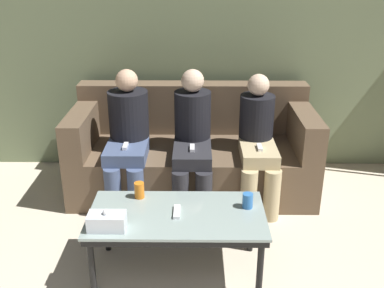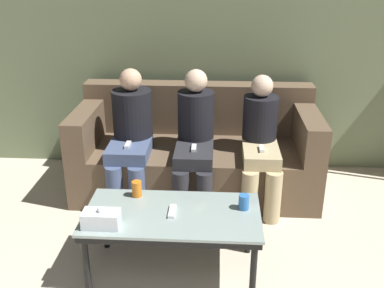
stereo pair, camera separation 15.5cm
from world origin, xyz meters
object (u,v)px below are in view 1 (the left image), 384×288
object	(u,v)px
tissue_box	(107,221)
cup_near_right	(139,190)
couch	(193,153)
cup_near_left	(248,201)
seated_person_mid_left	(192,136)
seated_person_mid_right	(258,139)
game_remote	(177,212)
seated_person_left_end	(128,134)
coffee_table	(177,219)

from	to	relation	value
tissue_box	cup_near_right	bearing A→B (deg)	68.64
couch	cup_near_left	xyz separation A→B (m)	(0.36, -1.13, 0.17)
couch	cup_near_right	distance (m)	1.08
seated_person_mid_left	cup_near_right	bearing A→B (deg)	-114.16
tissue_box	seated_person_mid_right	size ratio (longest dim) A/B	0.21
game_remote	seated_person_left_end	bearing A→B (deg)	113.95
couch	cup_near_right	xyz separation A→B (m)	(-0.35, -1.01, 0.17)
cup_near_right	tissue_box	bearing A→B (deg)	-111.36
cup_near_left	seated_person_left_end	xyz separation A→B (m)	(-0.89, 0.92, 0.09)
seated_person_left_end	seated_person_mid_right	bearing A→B (deg)	-1.57
coffee_table	game_remote	bearing A→B (deg)	-84.64
coffee_table	seated_person_mid_right	size ratio (longest dim) A/B	1.04
couch	cup_near_left	bearing A→B (deg)	-72.40
seated_person_mid_left	cup_near_left	bearing A→B (deg)	-68.07
couch	cup_near_right	world-z (taller)	couch
couch	seated_person_left_end	bearing A→B (deg)	-158.06
seated_person_mid_left	seated_person_left_end	bearing A→B (deg)	177.17
couch	coffee_table	distance (m)	1.21
couch	seated_person_mid_left	world-z (taller)	seated_person_mid_left
cup_near_right	cup_near_left	bearing A→B (deg)	-9.79
cup_near_left	seated_person_mid_left	distance (m)	0.96
game_remote	seated_person_mid_right	bearing A→B (deg)	57.29
cup_near_left	game_remote	xyz separation A→B (m)	(-0.45, -0.08, -0.04)
seated_person_mid_left	seated_person_mid_right	bearing A→B (deg)	-0.30
couch	seated_person_mid_right	distance (m)	0.63
seated_person_mid_left	seated_person_mid_right	world-z (taller)	seated_person_mid_left
seated_person_left_end	seated_person_mid_right	distance (m)	1.06
game_remote	seated_person_mid_right	world-z (taller)	seated_person_mid_right
cup_near_right	seated_person_mid_left	distance (m)	0.85
cup_near_right	game_remote	bearing A→B (deg)	-37.53
tissue_box	seated_person_mid_right	xyz separation A→B (m)	(1.02, 1.14, 0.06)
cup_near_left	coffee_table	bearing A→B (deg)	-170.44
couch	cup_near_left	distance (m)	1.20
seated_person_left_end	seated_person_mid_left	world-z (taller)	seated_person_mid_left
game_remote	seated_person_mid_left	bearing A→B (deg)	84.74
seated_person_mid_left	tissue_box	bearing A→B (deg)	-113.26
couch	seated_person_mid_right	size ratio (longest dim) A/B	1.93
couch	seated_person_left_end	world-z (taller)	seated_person_left_end
cup_near_left	tissue_box	world-z (taller)	tissue_box
cup_near_left	couch	bearing A→B (deg)	107.60
cup_near_right	seated_person_mid_right	xyz separation A→B (m)	(0.88, 0.77, 0.06)
couch	seated_person_mid_left	size ratio (longest dim) A/B	1.87
cup_near_right	seated_person_left_end	xyz separation A→B (m)	(-0.18, 0.80, 0.09)
seated_person_mid_left	couch	bearing A→B (deg)	90.00
couch	cup_near_left	size ratio (longest dim) A/B	20.90
coffee_table	cup_near_right	bearing A→B (deg)	142.47
couch	seated_person_left_end	size ratio (longest dim) A/B	1.87
coffee_table	game_remote	xyz separation A→B (m)	(0.00, -0.00, 0.05)
coffee_table	game_remote	world-z (taller)	game_remote
cup_near_left	cup_near_right	size ratio (longest dim) A/B	0.91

